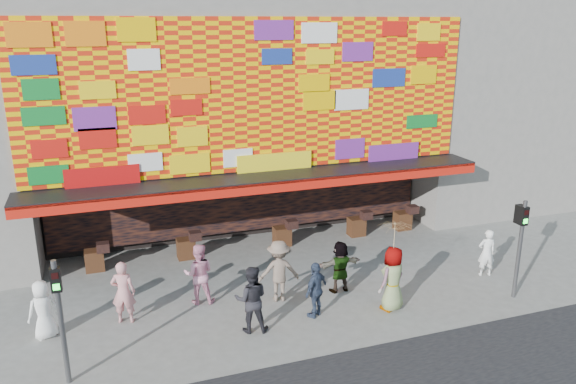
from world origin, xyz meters
name	(u,v)px	position (x,y,z in m)	size (l,w,h in m)	color
ground	(301,307)	(0.00, 0.00, 0.00)	(90.00, 90.00, 0.00)	slate
shop_building	(228,91)	(0.00, 8.18, 5.23)	(15.20, 9.40, 10.00)	gray
neighbor_right	(505,64)	(13.00, 8.00, 6.00)	(11.00, 8.00, 12.00)	gray
signal_left	(60,309)	(-6.20, -1.50, 1.86)	(0.22, 0.20, 3.00)	#59595B
signal_right	(521,238)	(6.20, -1.50, 1.86)	(0.22, 0.20, 3.00)	#59595B
ped_a	(43,310)	(-6.78, 0.71, 0.79)	(0.77, 0.50, 1.58)	white
ped_b	(123,292)	(-4.79, 0.84, 0.89)	(0.65, 0.42, 1.77)	pink
ped_c	(251,299)	(-1.67, -0.73, 0.91)	(0.89, 0.69, 1.83)	#232228
ped_d	(279,271)	(-0.44, 0.66, 0.92)	(1.19, 0.68, 1.84)	#7B6859
ped_e	(316,290)	(0.21, -0.59, 0.80)	(0.94, 0.39, 1.61)	#303C54
ped_f	(340,267)	(1.47, 0.58, 0.80)	(1.48, 0.47, 1.60)	gray
ped_g	(393,279)	(2.40, -0.93, 0.94)	(0.92, 0.60, 1.87)	gray
ped_h	(487,253)	(6.35, 0.04, 0.78)	(0.57, 0.37, 1.56)	white
ped_i	(199,274)	(-2.66, 1.27, 0.90)	(0.88, 0.68, 1.80)	pink
parasol	(395,238)	(2.40, -0.93, 2.17)	(1.30, 1.31, 1.88)	beige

